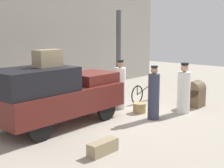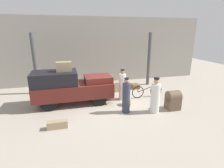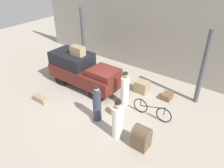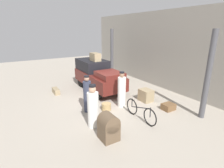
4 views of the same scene
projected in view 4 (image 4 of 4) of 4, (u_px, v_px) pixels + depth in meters
The scene contains 15 objects.
ground_plane at pixel (107, 102), 8.70m from camera, with size 30.00×30.00×0.00m, color #A89E8E.
station_building_facade at pixel (168, 51), 10.03m from camera, with size 16.00×0.15×4.50m.
canopy_pillar_left at pixel (112, 54), 12.47m from camera, with size 0.22×0.22×3.48m.
canopy_pillar_right at pixel (208, 76), 6.67m from camera, with size 0.22×0.22×3.48m.
truck at pixel (97, 75), 10.18m from camera, with size 3.84×1.51×1.70m.
bicycle at pixel (140, 111), 6.90m from camera, with size 1.78×0.04×0.73m.
wicker_basket at pixel (106, 107), 7.77m from camera, with size 0.42×0.42×0.32m.
porter_lifting_near_truck at pixel (93, 108), 6.30m from camera, with size 0.41×0.41×1.63m.
porter_carrying_trunk at pixel (122, 91), 7.98m from camera, with size 0.37×0.37×1.66m.
porter_with_bicycle at pixel (87, 95), 7.49m from camera, with size 0.34×0.34×1.62m.
suitcase_black_upright at pixel (168, 107), 7.80m from camera, with size 0.45×0.54×0.29m.
trunk_umber_medium at pixel (56, 91), 9.78m from camera, with size 0.76×0.27×0.29m.
trunk_barrel_dark at pixel (109, 127), 5.62m from camera, with size 0.58×0.55×0.91m.
suitcase_tan_flat at pixel (146, 95), 8.72m from camera, with size 0.64×0.52×0.60m.
trunk_on_truck_roof at pixel (95, 57), 10.07m from camera, with size 0.72×0.41×0.45m.
Camera 4 is at (7.01, -3.92, 3.46)m, focal length 28.00 mm.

